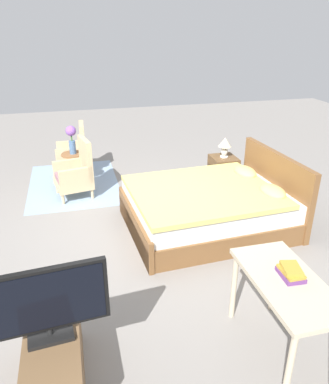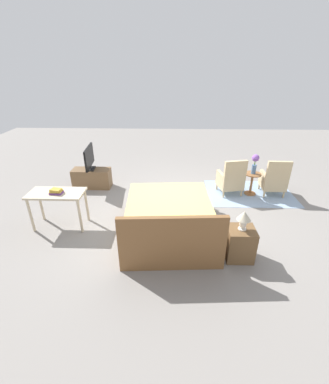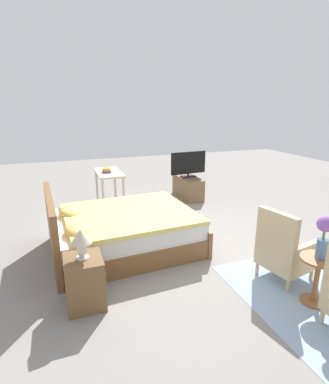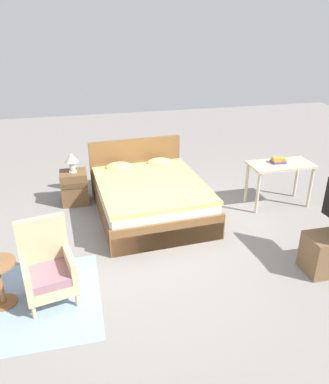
% 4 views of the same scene
% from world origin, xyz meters
% --- Properties ---
extents(ground_plane, '(16.00, 16.00, 0.00)m').
position_xyz_m(ground_plane, '(0.00, 0.00, 0.00)').
color(ground_plane, gray).
extents(floor_rug, '(2.10, 1.50, 0.01)m').
position_xyz_m(floor_rug, '(-1.94, -0.85, 0.00)').
color(floor_rug, '#8EA8C6').
rests_on(floor_rug, ground_plane).
extents(bed, '(1.75, 2.19, 0.96)m').
position_xyz_m(bed, '(0.05, 0.92, 0.30)').
color(bed, brown).
rests_on(bed, ground_plane).
extents(armchair_by_window_right, '(0.64, 0.64, 0.92)m').
position_xyz_m(armchair_by_window_right, '(-1.43, -0.79, 0.38)').
color(armchair_by_window_right, '#CCB284').
rests_on(armchair_by_window_right, floor_rug).
extents(nightstand, '(0.44, 0.41, 0.56)m').
position_xyz_m(nightstand, '(-1.11, 1.57, 0.28)').
color(nightstand, brown).
rests_on(nightstand, ground_plane).
extents(table_lamp, '(0.22, 0.22, 0.33)m').
position_xyz_m(table_lamp, '(-1.11, 1.58, 0.78)').
color(table_lamp, silver).
rests_on(table_lamp, nightstand).
extents(vanity_desk, '(1.04, 0.52, 0.74)m').
position_xyz_m(vanity_desk, '(2.21, 0.72, 0.63)').
color(vanity_desk, beige).
rests_on(vanity_desk, ground_plane).
extents(book_stack, '(0.23, 0.17, 0.09)m').
position_xyz_m(book_stack, '(2.18, 0.76, 0.78)').
color(book_stack, '#66387A').
rests_on(book_stack, vanity_desk).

